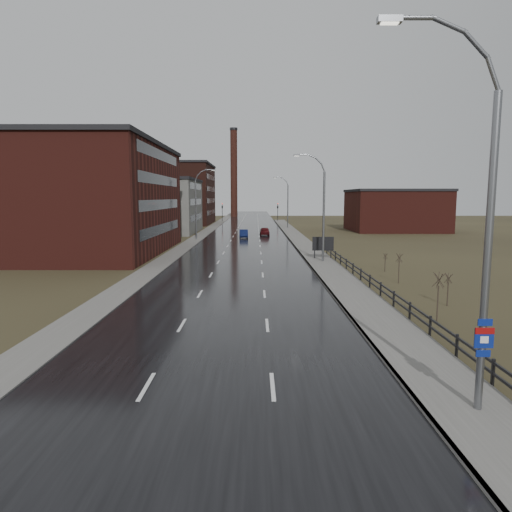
{
  "coord_description": "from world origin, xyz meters",
  "views": [
    {
      "loc": [
        1.69,
        -11.85,
        6.9
      ],
      "look_at": [
        1.7,
        18.32,
        3.0
      ],
      "focal_mm": 32.0,
      "sensor_mm": 36.0,
      "label": 1
    }
  ],
  "objects_px": {
    "car_near": "(244,234)",
    "car_far": "(265,231)",
    "billboard": "(323,244)",
    "streetlight_main": "(479,225)"
  },
  "relations": [
    {
      "from": "billboard",
      "to": "car_far",
      "type": "relative_size",
      "value": 0.59
    },
    {
      "from": "billboard",
      "to": "car_near",
      "type": "distance_m",
      "value": 29.05
    },
    {
      "from": "car_near",
      "to": "car_far",
      "type": "height_order",
      "value": "car_far"
    },
    {
      "from": "streetlight_main",
      "to": "car_near",
      "type": "distance_m",
      "value": 64.43
    },
    {
      "from": "car_far",
      "to": "billboard",
      "type": "bearing_deg",
      "value": 99.65
    },
    {
      "from": "car_far",
      "to": "streetlight_main",
      "type": "bearing_deg",
      "value": 93.82
    },
    {
      "from": "car_near",
      "to": "car_far",
      "type": "relative_size",
      "value": 0.95
    },
    {
      "from": "billboard",
      "to": "car_far",
      "type": "xyz_separation_m",
      "value": [
        -5.81,
        32.46,
        -0.99
      ]
    },
    {
      "from": "streetlight_main",
      "to": "car_far",
      "type": "height_order",
      "value": "streetlight_main"
    },
    {
      "from": "billboard",
      "to": "streetlight_main",
      "type": "bearing_deg",
      "value": -90.99
    }
  ]
}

